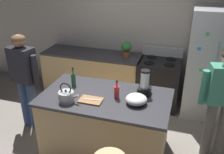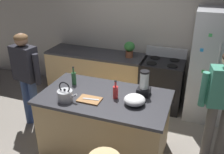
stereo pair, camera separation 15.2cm
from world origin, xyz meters
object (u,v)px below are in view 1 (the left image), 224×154
refrigerator (214,65)px  person_by_sink_right (222,96)px  kitchen_island (106,124)px  stove_range (158,83)px  tea_kettle (66,96)px  bottle_soda (117,92)px  potted_plant (126,48)px  bottle_olive_oil (73,79)px  person_by_island_left (24,74)px  cutting_board (91,100)px  blender_appliance (145,84)px  chef_knife (92,100)px  mixing_bowl (136,99)px

refrigerator → person_by_sink_right: refrigerator is taller
kitchen_island → stove_range: stove_range is taller
kitchen_island → tea_kettle: bearing=-146.7°
person_by_sink_right → bottle_soda: person_by_sink_right is taller
potted_plant → bottle_soda: potted_plant is taller
stove_range → potted_plant: 0.90m
potted_plant → bottle_olive_oil: 1.44m
person_by_island_left → bottle_soda: (1.56, -0.18, 0.03)m
tea_kettle → cutting_board: size_ratio=0.92×
stove_range → blender_appliance: bearing=-92.1°
kitchen_island → chef_knife: (-0.12, -0.18, 0.48)m
bottle_soda → tea_kettle: size_ratio=0.93×
stove_range → person_by_island_left: size_ratio=0.68×
kitchen_island → refrigerator: (1.45, 1.50, 0.49)m
blender_appliance → mixing_bowl: (-0.05, -0.28, -0.09)m
refrigerator → stove_range: 1.03m
kitchen_island → blender_appliance: (0.49, 0.22, 0.60)m
chef_knife → person_by_sink_right: bearing=11.0°
potted_plant → person_by_sink_right: bearing=-36.7°
person_by_island_left → cutting_board: person_by_island_left is taller
kitchen_island → person_by_sink_right: size_ratio=1.10×
stove_range → person_by_sink_right: person_by_sink_right is taller
kitchen_island → person_by_sink_right: (1.49, 0.36, 0.51)m
mixing_bowl → chef_knife: mixing_bowl is taller
stove_range → cutting_board: size_ratio=3.63×
kitchen_island → stove_range: (0.54, 1.52, 0.01)m
bottle_soda → chef_knife: (-0.28, -0.17, -0.07)m
potted_plant → bottle_soda: (0.27, -1.55, -0.08)m
mixing_bowl → potted_plant: bearing=108.9°
person_by_island_left → mixing_bowl: 1.85m
blender_appliance → mixing_bowl: size_ratio=1.28×
stove_range → bottle_soda: 1.66m
bottle_olive_oil → bottle_soda: 0.73m
bottle_olive_oil → cutting_board: 0.55m
blender_appliance → chef_knife: size_ratio=1.60×
blender_appliance → chef_knife: 0.73m
bottle_soda → mixing_bowl: (0.28, -0.06, -0.03)m
refrigerator → tea_kettle: refrigerator is taller
kitchen_island → cutting_board: cutting_board is taller
person_by_island_left → chef_knife: size_ratio=7.27×
chef_knife → blender_appliance: bearing=25.6°
person_by_island_left → stove_range: bearing=34.8°
tea_kettle → blender_appliance: bearing=28.5°
potted_plant → cutting_board: potted_plant is taller
chef_knife → stove_range: bearing=61.5°
kitchen_island → bottle_olive_oil: (-0.55, 0.18, 0.55)m
potted_plant → kitchen_island: bearing=-85.8°
blender_appliance → tea_kettle: bearing=-151.5°
bottle_olive_oil → chef_knife: bottle_olive_oil is taller
potted_plant → blender_appliance: bearing=-65.7°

